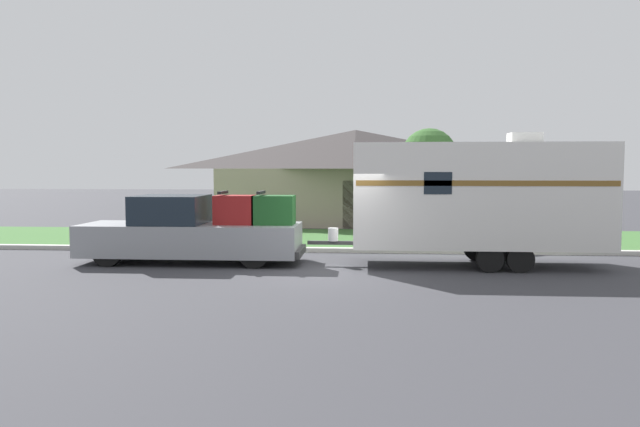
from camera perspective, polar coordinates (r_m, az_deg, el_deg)
ground_plane at (r=15.93m, az=1.31°, el=-5.38°), size 120.00×120.00×0.00m
curb_strip at (r=19.62m, az=1.90°, el=-3.36°), size 80.00×0.30×0.14m
lawn_strip at (r=23.25m, az=2.29°, el=-2.32°), size 80.00×7.00×0.03m
house_across_street at (r=30.16m, az=3.27°, el=3.56°), size 13.38×6.69×4.47m
pickup_truck at (r=17.75m, az=-11.46°, el=-1.63°), size 6.17×2.00×2.01m
travel_trailer at (r=17.26m, az=14.25°, el=1.61°), size 7.91×2.33×3.58m
mailbox at (r=21.25m, az=-14.46°, el=-0.32°), size 0.48×0.20×1.34m
tree_in_yard at (r=22.84m, az=9.94°, el=5.11°), size 2.00×2.00×4.07m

